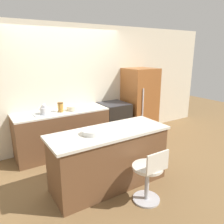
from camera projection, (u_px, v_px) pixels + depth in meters
ground_plane at (83, 155)px, 4.44m from camera, size 14.00×14.00×0.00m
wall_back at (67, 87)px, 4.64m from camera, size 8.00×0.06×2.60m
back_counter at (63, 132)px, 4.45m from camera, size 1.85×0.63×0.90m
kitchen_island at (109, 158)px, 3.38m from camera, size 1.85×0.71×0.90m
oven_range at (114, 122)px, 5.09m from camera, size 0.62×0.64×0.90m
refrigerator at (140, 103)px, 5.34m from camera, size 0.70×0.70×1.66m
stool_chair at (149, 176)px, 2.98m from camera, size 0.43×0.43×0.81m
kettle at (44, 110)px, 4.09m from camera, size 0.16×0.16×0.19m
mixing_bowl at (72, 108)px, 4.39m from camera, size 0.21×0.21×0.08m
canister_jar at (60, 107)px, 4.25m from camera, size 0.11×0.11×0.18m
fruit_bowl at (92, 132)px, 3.12m from camera, size 0.30×0.30×0.07m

